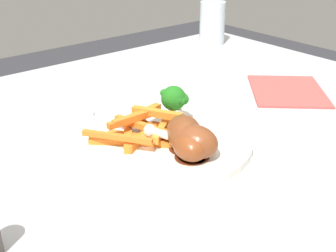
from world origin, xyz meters
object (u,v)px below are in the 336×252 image
carrot_fries_pile (140,129)px  chicken_drumstick_extra (184,133)px  water_glass (212,23)px  chicken_drumstick_far (191,141)px  dining_table (174,177)px  dinner_plate (168,141)px  fork (39,115)px  broccoli_floret_front (175,99)px  chicken_drumstick_near (190,143)px

carrot_fries_pile → chicken_drumstick_extra: chicken_drumstick_extra is taller
water_glass → carrot_fries_pile: bearing=34.9°
chicken_drumstick_far → dining_table: bearing=-119.5°
dinner_plate → fork: dinner_plate is taller
broccoli_floret_front → carrot_fries_pile: 0.08m
carrot_fries_pile → chicken_drumstick_extra: bearing=116.7°
carrot_fries_pile → fork: carrot_fries_pile is taller
chicken_drumstick_near → dinner_plate: bearing=-100.8°
broccoli_floret_front → carrot_fries_pile: bearing=5.5°
carrot_fries_pile → water_glass: size_ratio=1.32×
chicken_drumstick_near → fork: bearing=-71.2°
carrot_fries_pile → chicken_drumstick_extra: size_ratio=1.16×
carrot_fries_pile → water_glass: water_glass is taller
dinner_plate → chicken_drumstick_near: 0.07m
fork → chicken_drumstick_extra: bearing=-33.3°
chicken_drumstick_near → chicken_drumstick_far: bearing=140.3°
dinner_plate → dining_table: bearing=-138.1°
carrot_fries_pile → chicken_drumstick_near: bearing=104.2°
dinner_plate → water_glass: (-0.47, -0.38, 0.05)m
dinner_plate → fork: (0.11, -0.22, -0.00)m
chicken_drumstick_extra → water_glass: (-0.47, -0.41, 0.02)m
chicken_drumstick_far → fork: chicken_drumstick_far is taller
broccoli_floret_front → chicken_drumstick_extra: size_ratio=0.49×
water_glass → chicken_drumstick_near: bearing=42.5°
chicken_drumstick_near → fork: chicken_drumstick_near is taller
dining_table → chicken_drumstick_extra: chicken_drumstick_extra is taller
carrot_fries_pile → fork: size_ratio=0.78×
dinner_plate → carrot_fries_pile: carrot_fries_pile is taller
water_glass → dining_table: bearing=38.5°
chicken_drumstick_extra → fork: 0.29m
carrot_fries_pile → chicken_drumstick_far: 0.09m
water_glass → chicken_drumstick_extra: bearing=41.5°
dining_table → fork: 0.26m
dinner_plate → chicken_drumstick_extra: size_ratio=2.00×
broccoli_floret_front → fork: size_ratio=0.33×
dining_table → carrot_fries_pile: size_ratio=7.14×
chicken_drumstick_far → chicken_drumstick_extra: chicken_drumstick_extra is taller
chicken_drumstick_extra → dining_table: bearing=-122.3°
dining_table → carrot_fries_pile: 0.16m
dinner_plate → chicken_drumstick_far: 0.07m
chicken_drumstick_extra → chicken_drumstick_near: bearing=66.4°
dinner_plate → fork: size_ratio=1.36×
dining_table → chicken_drumstick_extra: size_ratio=8.25×
chicken_drumstick_extra → carrot_fries_pile: bearing=-63.3°
fork → broccoli_floret_front: bearing=-17.1°
dinner_plate → water_glass: water_glass is taller
broccoli_floret_front → chicken_drumstick_near: (0.05, 0.10, -0.02)m
chicken_drumstick_far → broccoli_floret_front: bearing=-118.2°
dining_table → chicken_drumstick_far: (0.06, 0.11, 0.14)m
fork → dining_table: bearing=-13.1°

